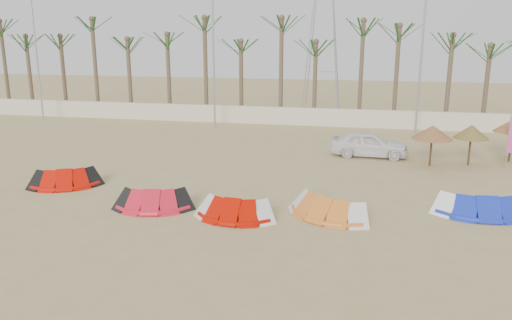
% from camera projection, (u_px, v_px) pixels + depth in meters
% --- Properties ---
extents(ground, '(120.00, 120.00, 0.00)m').
position_uv_depth(ground, '(218.00, 243.00, 16.15)').
color(ground, tan).
rests_on(ground, ground).
extents(boundary_wall, '(60.00, 0.30, 1.30)m').
position_uv_depth(boundary_wall, '(300.00, 116.00, 36.86)').
color(boundary_wall, beige).
rests_on(boundary_wall, ground).
extents(palm_line, '(52.00, 4.00, 7.70)m').
position_uv_depth(palm_line, '(314.00, 36.00, 36.72)').
color(palm_line, brown).
rests_on(palm_line, ground).
extents(lamp_a, '(1.25, 0.14, 11.00)m').
position_uv_depth(lamp_a, '(36.00, 45.00, 37.68)').
color(lamp_a, '#A5A8AD').
rests_on(lamp_a, ground).
extents(lamp_b, '(1.25, 0.14, 11.00)m').
position_uv_depth(lamp_b, '(214.00, 46.00, 34.89)').
color(lamp_b, '#A5A8AD').
rests_on(lamp_b, ground).
extents(lamp_c, '(1.25, 0.14, 11.00)m').
position_uv_depth(lamp_c, '(423.00, 47.00, 32.10)').
color(lamp_c, '#A5A8AD').
rests_on(lamp_c, ground).
extents(pylon, '(3.00, 3.00, 14.00)m').
position_uv_depth(pylon, '(320.00, 113.00, 42.51)').
color(pylon, '#A5A8AD').
rests_on(pylon, ground).
extents(kite_red_left, '(3.51, 2.60, 0.90)m').
position_uv_depth(kite_red_left, '(69.00, 176.00, 22.27)').
color(kite_red_left, red).
rests_on(kite_red_left, ground).
extents(kite_red_mid, '(3.24, 2.02, 0.90)m').
position_uv_depth(kite_red_mid, '(156.00, 197.00, 19.43)').
color(kite_red_mid, red).
rests_on(kite_red_mid, ground).
extents(kite_red_right, '(3.05, 1.71, 0.90)m').
position_uv_depth(kite_red_right, '(236.00, 206.00, 18.39)').
color(kite_red_right, '#B90D00').
rests_on(kite_red_right, ground).
extents(kite_orange, '(3.72, 2.76, 0.90)m').
position_uv_depth(kite_orange, '(327.00, 204.00, 18.59)').
color(kite_orange, orange).
rests_on(kite_orange, ground).
extents(kite_blue, '(3.63, 1.76, 0.90)m').
position_uv_depth(kite_blue, '(482.00, 202.00, 18.81)').
color(kite_blue, '#182CBB').
rests_on(kite_blue, ground).
extents(parasol_left, '(2.05, 2.05, 2.12)m').
position_uv_depth(parasol_left, '(432.00, 132.00, 25.15)').
color(parasol_left, '#4C331E').
rests_on(parasol_left, ground).
extents(parasol_mid, '(1.75, 1.75, 2.11)m').
position_uv_depth(parasol_mid, '(471.00, 132.00, 25.33)').
color(parasol_mid, '#4C331E').
rests_on(parasol_mid, ground).
extents(flag_pink, '(0.44, 0.15, 2.79)m').
position_uv_depth(flag_pink, '(512.00, 136.00, 24.68)').
color(flag_pink, '#A5A8AD').
rests_on(flag_pink, ground).
extents(car, '(4.20, 1.82, 1.41)m').
position_uv_depth(car, '(369.00, 144.00, 27.40)').
color(car, white).
rests_on(car, ground).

